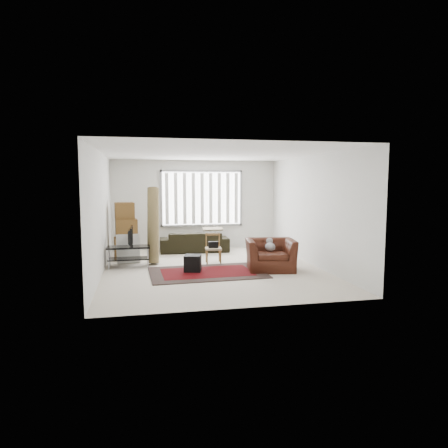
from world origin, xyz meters
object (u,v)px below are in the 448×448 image
object	(u,v)px
moving_boxes	(126,232)
side_chair	(213,247)
armchair	(270,252)
sofa	(194,239)
tv_stand	(128,252)

from	to	relation	value
moving_boxes	side_chair	distance (m)	2.49
moving_boxes	armchair	size ratio (longest dim) A/B	1.20
moving_boxes	side_chair	size ratio (longest dim) A/B	2.01
sofa	moving_boxes	bearing A→B (deg)	19.02
moving_boxes	sofa	xyz separation A→B (m)	(1.93, 0.59, -0.31)
tv_stand	sofa	xyz separation A→B (m)	(1.84, 1.81, 0.02)
armchair	moving_boxes	bearing A→B (deg)	155.60
tv_stand	side_chair	xyz separation A→B (m)	(2.09, 0.05, 0.05)
tv_stand	side_chair	world-z (taller)	side_chair
sofa	armchair	size ratio (longest dim) A/B	1.60
moving_boxes	sofa	size ratio (longest dim) A/B	0.75
moving_boxes	sofa	world-z (taller)	moving_boxes
side_chair	armchair	xyz separation A→B (m)	(1.16, -1.06, -0.00)
tv_stand	moving_boxes	distance (m)	1.27
sofa	armchair	distance (m)	3.15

